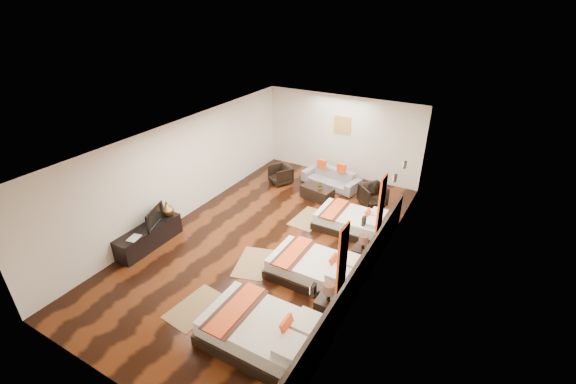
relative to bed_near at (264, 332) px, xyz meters
The scene contains 30 objects.
floor 3.34m from the bed_near, 120.66° to the left, with size 5.50×9.50×0.01m, color black.
ceiling 4.17m from the bed_near, 120.66° to the left, with size 5.50×9.50×0.01m, color white.
back_wall 7.88m from the bed_near, 102.57° to the left, with size 5.50×0.01×2.80m, color silver.
left_wall 5.41m from the bed_near, 147.22° to the left, with size 0.01×9.50×2.80m, color silver.
right_wall 3.25m from the bed_near, 69.84° to the left, with size 0.01×9.50×2.80m, color silver.
headboard_panel 2.30m from the bed_near, 63.89° to the left, with size 0.08×6.60×0.90m, color black.
bed_near is the anchor object (origin of this frame).
bed_mid 2.12m from the bed_near, 90.08° to the left, with size 2.00×1.26×0.76m.
bed_far 4.43m from the bed_near, 90.05° to the left, with size 1.90×1.19×0.72m.
nightstand_a 1.37m from the bed_near, 56.98° to the left, with size 0.44×0.44×0.87m.
nightstand_b 3.20m from the bed_near, 76.49° to the left, with size 0.41×0.41×0.81m.
jute_mat_near 1.74m from the bed_near, behind, with size 0.75×1.20×0.01m, color olive.
jute_mat_mid 2.41m from the bed_near, 128.87° to the left, with size 0.75×1.20×0.01m, color olive.
jute_mat_far 4.52m from the bed_near, 106.27° to the left, with size 0.75×1.20×0.01m, color olive.
tv_console 4.36m from the bed_near, 164.36° to the left, with size 0.50×1.80×0.55m, color black.
tv 4.39m from the bed_near, 162.18° to the left, with size 0.84×0.11×0.48m, color black.
book 4.26m from the bed_near, behind, with size 0.24×0.32×0.03m, color black.
figurine 4.62m from the bed_near, 155.89° to the left, with size 0.35×0.35×0.36m, color brown.
sofa 6.77m from the bed_near, 103.52° to the left, with size 1.94×0.76×0.57m, color gray.
armchair_left 6.71m from the bed_near, 117.88° to the left, with size 0.65×0.67×0.61m, color black.
armchair_right 6.01m from the bed_near, 89.58° to the left, with size 0.70×0.72×0.65m, color black.
coffee_table 5.75m from the bed_near, 105.97° to the left, with size 1.00×0.50×0.40m, color black.
table_plant 5.65m from the bed_near, 104.78° to the left, with size 0.22×0.19×0.24m, color #21551C.
orange_panel_a 2.00m from the bed_near, 43.07° to the left, with size 0.04×0.40×1.30m, color #D86014.
orange_panel_b 3.61m from the bed_near, 71.94° to the left, with size 0.04×0.40×1.30m, color #D86014.
sconce_near 1.86m from the bed_near, ahead, with size 0.07×0.12×0.18m.
sconce_mid 2.78m from the bed_near, 64.01° to the left, with size 0.07×0.12×0.18m.
sconce_far 4.65m from the bed_near, 76.72° to the left, with size 0.07×0.12×0.18m.
sconce_lounge 5.49m from the bed_near, 78.97° to the left, with size 0.07×0.12×0.18m.
gold_artwork 7.93m from the bed_near, 102.60° to the left, with size 0.60×0.04×0.60m, color #AD873F.
Camera 1 is at (4.52, -6.97, 5.75)m, focal length 23.88 mm.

